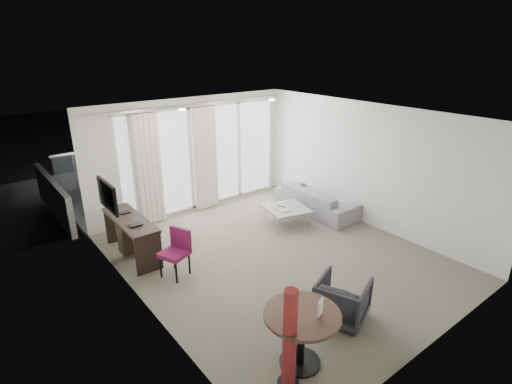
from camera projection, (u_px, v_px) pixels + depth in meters
floor at (276, 256)px, 7.40m from camera, size 5.00×6.00×0.00m
ceiling at (279, 116)px, 6.48m from camera, size 5.00×6.00×0.00m
wall_left at (140, 230)px, 5.50m from camera, size 0.00×6.00×2.60m
wall_right at (367, 165)px, 8.38m from camera, size 0.00×6.00×2.60m
wall_front at (442, 261)px, 4.73m from camera, size 5.00×0.00×2.60m
window_panel at (204, 157)px, 9.35m from camera, size 4.00×0.02×2.38m
window_frame at (204, 157)px, 9.34m from camera, size 4.10×0.06×2.44m
curtain_left at (148, 170)px, 8.40m from camera, size 0.60×0.20×2.38m
curtain_right at (206, 159)px, 9.20m from camera, size 0.60×0.20×2.38m
curtain_track at (193, 105)px, 8.61m from camera, size 4.80×0.04×0.04m
downlight_a at (182, 110)px, 7.15m from camera, size 0.12×0.12×0.02m
downlight_b at (272, 100)px, 8.35m from camera, size 0.12×0.12×0.02m
desk at (132, 237)px, 7.32m from camera, size 0.49×1.58×0.74m
tv at (107, 196)px, 6.58m from camera, size 0.05×0.80×0.50m
desk_chair at (174, 254)px, 6.66m from camera, size 0.57×0.56×0.82m
round_table at (301, 339)px, 4.82m from camera, size 1.16×1.16×0.74m
menu_card at (320, 317)px, 4.67m from camera, size 0.12×0.06×0.21m
red_lamp at (290, 339)px, 4.43m from camera, size 0.28×0.28×1.28m
tub_armchair at (343, 299)px, 5.65m from camera, size 0.90×0.88×0.63m
coffee_table at (287, 216)px, 8.66m from camera, size 1.02×1.02×0.38m
remote at (282, 208)px, 8.62m from camera, size 0.10×0.15×0.02m
magazine at (283, 210)px, 8.51m from camera, size 0.27×0.32×0.02m
sofa at (316, 200)px, 9.23m from camera, size 0.80×2.03×0.59m
terrace_slab at (177, 189)px, 10.92m from camera, size 5.60×3.00×0.12m
rattan_chair_a at (195, 168)px, 11.10m from camera, size 0.79×0.79×0.88m
rattan_chair_b at (219, 157)px, 12.25m from camera, size 0.71×0.71×0.82m
rattan_table at (214, 172)px, 11.43m from camera, size 0.60×0.60×0.47m
balustrade at (153, 158)px, 11.79m from camera, size 5.50×0.06×1.05m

